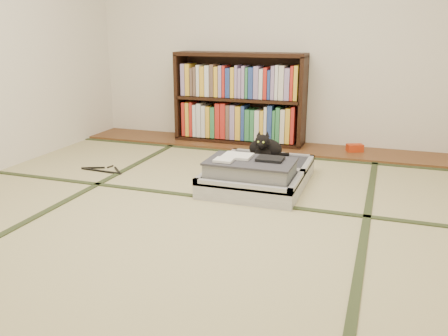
% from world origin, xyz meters
% --- Properties ---
extents(floor, '(4.50, 4.50, 0.00)m').
position_xyz_m(floor, '(0.00, 0.00, 0.00)').
color(floor, tan).
rests_on(floor, ground).
extents(wood_strip, '(4.00, 0.50, 0.02)m').
position_xyz_m(wood_strip, '(0.00, 2.00, 0.01)').
color(wood_strip, brown).
rests_on(wood_strip, ground).
extents(red_item, '(0.17, 0.14, 0.07)m').
position_xyz_m(red_item, '(0.80, 2.03, 0.06)').
color(red_item, '#B42F0E').
rests_on(red_item, wood_strip).
extents(tatami_borders, '(4.00, 4.50, 0.01)m').
position_xyz_m(tatami_borders, '(0.00, 0.49, 0.00)').
color(tatami_borders, '#2D381E').
rests_on(tatami_borders, ground).
extents(bookcase, '(1.34, 0.31, 0.92)m').
position_xyz_m(bookcase, '(-0.38, 2.07, 0.45)').
color(bookcase, black).
rests_on(bookcase, wood_strip).
extents(suitcase, '(0.70, 0.94, 0.28)m').
position_xyz_m(suitcase, '(0.17, 0.76, 0.10)').
color(suitcase, silver).
rests_on(suitcase, floor).
extents(cat, '(0.31, 0.32, 0.25)m').
position_xyz_m(cat, '(0.15, 1.06, 0.23)').
color(cat, black).
rests_on(cat, suitcase).
extents(cable_coil, '(0.10, 0.10, 0.02)m').
position_xyz_m(cable_coil, '(0.33, 1.10, 0.15)').
color(cable_coil, white).
rests_on(cable_coil, suitcase).
extents(hanger, '(0.41, 0.20, 0.01)m').
position_xyz_m(hanger, '(-1.17, 0.73, 0.01)').
color(hanger, black).
rests_on(hanger, floor).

